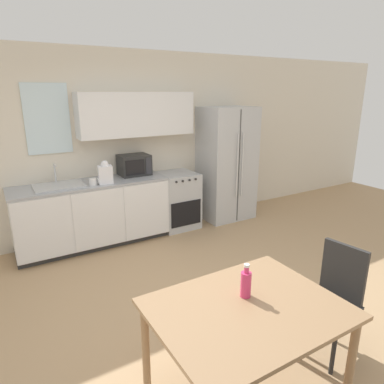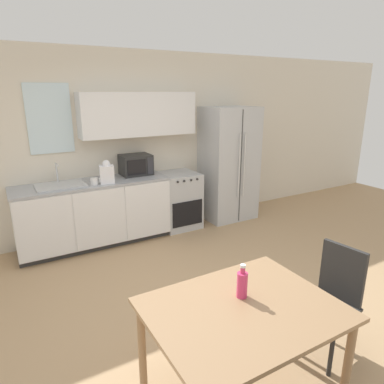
{
  "view_description": "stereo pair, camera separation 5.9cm",
  "coord_description": "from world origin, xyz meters",
  "px_view_note": "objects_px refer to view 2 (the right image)",
  "views": [
    {
      "loc": [
        -1.44,
        -2.51,
        2.12
      ],
      "look_at": [
        0.41,
        0.6,
        1.05
      ],
      "focal_mm": 32.0,
      "sensor_mm": 36.0,
      "label": 1
    },
    {
      "loc": [
        -1.39,
        -2.54,
        2.12
      ],
      "look_at": [
        0.41,
        0.6,
        1.05
      ],
      "focal_mm": 32.0,
      "sensor_mm": 36.0,
      "label": 2
    }
  ],
  "objects_px": {
    "oven_range": "(178,200)",
    "dining_table": "(243,320)",
    "refrigerator": "(229,164)",
    "dining_chair_side": "(334,293)",
    "drink_bottle": "(242,284)",
    "coffee_mug": "(95,181)",
    "microwave": "(136,165)"
  },
  "relations": [
    {
      "from": "oven_range",
      "to": "dining_table",
      "type": "bearing_deg",
      "value": -110.39
    },
    {
      "from": "refrigerator",
      "to": "dining_chair_side",
      "type": "distance_m",
      "value": 3.28
    },
    {
      "from": "oven_range",
      "to": "dining_chair_side",
      "type": "bearing_deg",
      "value": -93.3
    },
    {
      "from": "oven_range",
      "to": "drink_bottle",
      "type": "distance_m",
      "value": 3.26
    },
    {
      "from": "refrigerator",
      "to": "dining_table",
      "type": "bearing_deg",
      "value": -124.19
    },
    {
      "from": "coffee_mug",
      "to": "dining_chair_side",
      "type": "xyz_separation_m",
      "value": [
        1.16,
        -2.91,
        -0.43
      ]
    },
    {
      "from": "oven_range",
      "to": "refrigerator",
      "type": "distance_m",
      "value": 1.07
    },
    {
      "from": "dining_table",
      "to": "dining_chair_side",
      "type": "bearing_deg",
      "value": 2.96
    },
    {
      "from": "refrigerator",
      "to": "microwave",
      "type": "xyz_separation_m",
      "value": [
        -1.6,
        0.13,
        0.13
      ]
    },
    {
      "from": "oven_range",
      "to": "dining_chair_side",
      "type": "height_order",
      "value": "dining_chair_side"
    },
    {
      "from": "drink_bottle",
      "to": "coffee_mug",
      "type": "bearing_deg",
      "value": 94.76
    },
    {
      "from": "refrigerator",
      "to": "drink_bottle",
      "type": "relative_size",
      "value": 7.76
    },
    {
      "from": "microwave",
      "to": "drink_bottle",
      "type": "distance_m",
      "value": 3.17
    },
    {
      "from": "oven_range",
      "to": "coffee_mug",
      "type": "xyz_separation_m",
      "value": [
        -1.34,
        -0.18,
        0.53
      ]
    },
    {
      "from": "coffee_mug",
      "to": "drink_bottle",
      "type": "height_order",
      "value": "drink_bottle"
    },
    {
      "from": "refrigerator",
      "to": "dining_table",
      "type": "xyz_separation_m",
      "value": [
        -2.11,
        -3.11,
        -0.26
      ]
    },
    {
      "from": "coffee_mug",
      "to": "dining_table",
      "type": "bearing_deg",
      "value": -86.64
    },
    {
      "from": "coffee_mug",
      "to": "refrigerator",
      "type": "bearing_deg",
      "value": 3.63
    },
    {
      "from": "refrigerator",
      "to": "dining_chair_side",
      "type": "bearing_deg",
      "value": -110.17
    },
    {
      "from": "dining_table",
      "to": "dining_chair_side",
      "type": "relative_size",
      "value": 1.32
    },
    {
      "from": "coffee_mug",
      "to": "dining_table",
      "type": "relative_size",
      "value": 0.11
    },
    {
      "from": "refrigerator",
      "to": "dining_table",
      "type": "distance_m",
      "value": 3.77
    },
    {
      "from": "dining_chair_side",
      "to": "drink_bottle",
      "type": "height_order",
      "value": "drink_bottle"
    },
    {
      "from": "dining_chair_side",
      "to": "coffee_mug",
      "type": "bearing_deg",
      "value": 13.41
    },
    {
      "from": "microwave",
      "to": "drink_bottle",
      "type": "height_order",
      "value": "microwave"
    },
    {
      "from": "drink_bottle",
      "to": "dining_chair_side",
      "type": "bearing_deg",
      "value": -3.28
    },
    {
      "from": "oven_range",
      "to": "drink_bottle",
      "type": "relative_size",
      "value": 3.65
    },
    {
      "from": "dining_table",
      "to": "drink_bottle",
      "type": "xyz_separation_m",
      "value": [
        0.06,
        0.1,
        0.2
      ]
    },
    {
      "from": "refrigerator",
      "to": "coffee_mug",
      "type": "bearing_deg",
      "value": -176.37
    },
    {
      "from": "refrigerator",
      "to": "coffee_mug",
      "type": "height_order",
      "value": "refrigerator"
    },
    {
      "from": "oven_range",
      "to": "microwave",
      "type": "relative_size",
      "value": 2.03
    },
    {
      "from": "dining_chair_side",
      "to": "drink_bottle",
      "type": "bearing_deg",
      "value": 78.37
    }
  ]
}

